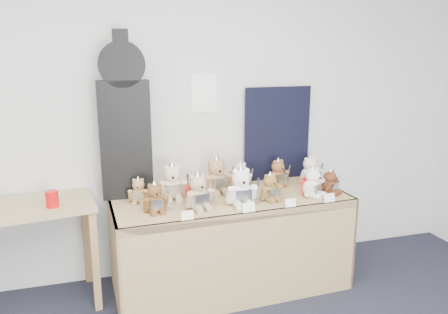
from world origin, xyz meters
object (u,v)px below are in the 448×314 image
object	(u,v)px
red_cup	(52,199)
teddy_front_far_right	(313,183)
teddy_back_end	(310,171)
teddy_back_right	(278,174)
teddy_front_right	(270,188)
teddy_back_centre_right	(241,177)
teddy_back_centre_left	(217,177)
teddy_front_centre	(241,189)
teddy_back_left	(173,183)
display_table	(234,220)
teddy_front_far_left	(155,199)
teddy_front_end	(331,183)
side_table	(23,223)
teddy_front_left	(198,193)
teddy_back_far_left	(139,191)
guitar_case	(124,118)

from	to	relation	value
red_cup	teddy_front_far_right	distance (m)	1.89
teddy_front_far_right	teddy_back_end	distance (m)	0.34
teddy_back_right	teddy_front_right	bearing A→B (deg)	-139.69
teddy_back_end	teddy_back_centre_right	bearing A→B (deg)	168.44
teddy_back_centre_left	teddy_front_centre	bearing A→B (deg)	-78.96
teddy_front_centre	teddy_back_left	world-z (taller)	teddy_front_centre
teddy_front_centre	teddy_back_centre_right	bearing A→B (deg)	74.37
display_table	teddy_back_end	xyz separation A→B (m)	(0.74, 0.21, 0.26)
teddy_front_far_left	teddy_front_end	distance (m)	1.36
side_table	teddy_front_left	world-z (taller)	teddy_front_left
teddy_front_end	side_table	bearing A→B (deg)	141.59
teddy_back_centre_left	teddy_back_end	world-z (taller)	teddy_back_centre_left
teddy_back_right	teddy_back_far_left	distance (m)	1.16
guitar_case	teddy_back_right	bearing A→B (deg)	-0.91
teddy_front_end	teddy_back_centre_left	world-z (taller)	teddy_back_centre_left
display_table	teddy_back_end	size ratio (longest dim) A/B	6.98
red_cup	teddy_front_far_left	world-z (taller)	teddy_front_far_left
teddy_front_end	teddy_back_left	world-z (taller)	teddy_back_left
teddy_front_left	teddy_front_centre	world-z (taller)	teddy_front_centre
teddy_back_centre_left	teddy_back_right	world-z (taller)	teddy_back_centre_left
guitar_case	teddy_back_centre_right	world-z (taller)	guitar_case
red_cup	teddy_front_right	world-z (taller)	teddy_front_right
teddy_back_left	teddy_back_centre_right	world-z (taller)	teddy_back_left
red_cup	teddy_back_end	distance (m)	2.02
teddy_back_centre_left	teddy_back_right	distance (m)	0.54
teddy_front_left	teddy_back_centre_right	size ratio (longest dim) A/B	1.16
red_cup	teddy_front_end	size ratio (longest dim) A/B	0.53
teddy_front_far_right	teddy_back_left	world-z (taller)	teddy_back_left
teddy_front_far_right	teddy_back_centre_right	bearing A→B (deg)	111.61
side_table	teddy_front_far_left	xyz separation A→B (m)	(0.89, -0.27, 0.18)
display_table	teddy_front_end	size ratio (longest dim) A/B	8.53
teddy_front_end	teddy_back_end	bearing A→B (deg)	63.58
red_cup	guitar_case	bearing A→B (deg)	21.18
red_cup	teddy_front_right	distance (m)	1.54
teddy_front_far_right	teddy_back_right	world-z (taller)	teddy_front_far_right
display_table	teddy_back_centre_right	world-z (taller)	teddy_back_centre_right
teddy_front_far_right	teddy_back_end	size ratio (longest dim) A/B	0.99
teddy_front_centre	side_table	bearing A→B (deg)	170.89
side_table	teddy_back_far_left	bearing A→B (deg)	-11.16
display_table	side_table	bearing A→B (deg)	170.69
teddy_front_far_left	teddy_back_far_left	distance (m)	0.25
teddy_front_left	teddy_front_right	size ratio (longest dim) A/B	1.23
teddy_front_far_right	teddy_back_right	xyz separation A→B (m)	(-0.14, 0.34, -0.00)
guitar_case	teddy_front_left	bearing A→B (deg)	-39.25
red_cup	teddy_front_end	world-z (taller)	teddy_front_end
guitar_case	teddy_back_right	distance (m)	1.32
teddy_front_right	teddy_front_end	size ratio (longest dim) A/B	1.08
teddy_front_far_right	teddy_back_left	size ratio (longest dim) A/B	0.85
teddy_front_left	teddy_back_centre_left	distance (m)	0.37
teddy_front_centre	teddy_front_far_right	xyz separation A→B (m)	(0.59, 0.03, -0.02)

